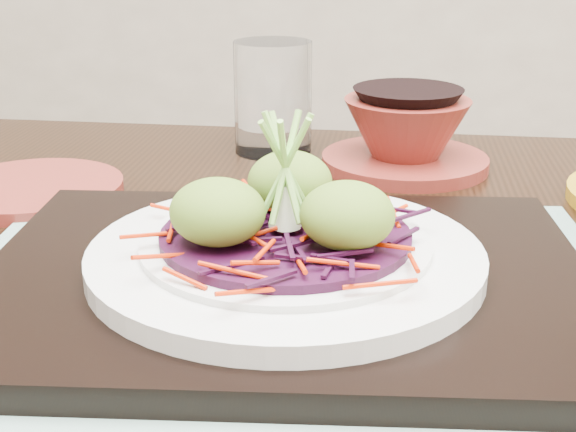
# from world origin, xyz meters

# --- Properties ---
(dining_table) EXTENTS (1.26, 0.88, 0.76)m
(dining_table) POSITION_xyz_m (-0.10, 0.06, 0.66)
(dining_table) COLOR black
(dining_table) RESTS_ON ground
(placemat) EXTENTS (0.45, 0.36, 0.00)m
(placemat) POSITION_xyz_m (-0.06, 0.03, 0.76)
(placemat) COLOR gray
(placemat) RESTS_ON dining_table
(serving_tray) EXTENTS (0.39, 0.30, 0.02)m
(serving_tray) POSITION_xyz_m (-0.06, 0.03, 0.77)
(serving_tray) COLOR black
(serving_tray) RESTS_ON placemat
(white_plate) EXTENTS (0.25, 0.25, 0.02)m
(white_plate) POSITION_xyz_m (-0.06, 0.03, 0.79)
(white_plate) COLOR silver
(white_plate) RESTS_ON serving_tray
(cabbage_bed) EXTENTS (0.16, 0.16, 0.01)m
(cabbage_bed) POSITION_xyz_m (-0.06, 0.03, 0.80)
(cabbage_bed) COLOR #310924
(cabbage_bed) RESTS_ON white_plate
(carrot_julienne) EXTENTS (0.19, 0.19, 0.01)m
(carrot_julienne) POSITION_xyz_m (-0.06, 0.03, 0.81)
(carrot_julienne) COLOR red
(carrot_julienne) RESTS_ON cabbage_bed
(guacamole_scoops) EXTENTS (0.14, 0.12, 0.04)m
(guacamole_scoops) POSITION_xyz_m (-0.06, 0.03, 0.82)
(guacamole_scoops) COLOR olive
(guacamole_scoops) RESTS_ON cabbage_bed
(scallion_garnish) EXTENTS (0.06, 0.06, 0.09)m
(scallion_garnish) POSITION_xyz_m (-0.06, 0.03, 0.84)
(scallion_garnish) COLOR #88CD52
(scallion_garnish) RESTS_ON cabbage_bed
(terracotta_side_plate) EXTENTS (0.20, 0.20, 0.01)m
(terracotta_side_plate) POSITION_xyz_m (-0.30, 0.21, 0.76)
(terracotta_side_plate) COLOR maroon
(terracotta_side_plate) RESTS_ON dining_table
(water_glass) EXTENTS (0.10, 0.10, 0.11)m
(water_glass) POSITION_xyz_m (-0.10, 0.37, 0.81)
(water_glass) COLOR white
(water_glass) RESTS_ON dining_table
(terracotta_bowl_set) EXTENTS (0.17, 0.17, 0.07)m
(terracotta_bowl_set) POSITION_xyz_m (0.03, 0.32, 0.79)
(terracotta_bowl_set) COLOR maroon
(terracotta_bowl_set) RESTS_ON dining_table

